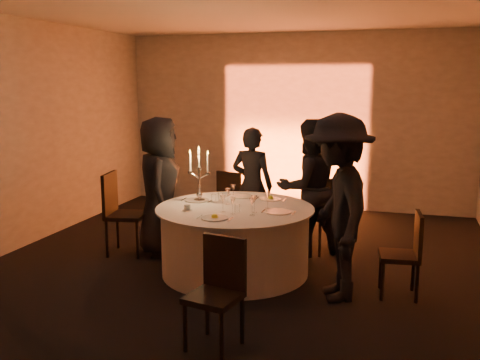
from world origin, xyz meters
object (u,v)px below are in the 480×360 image
(guest_back_left, at_px, (252,185))
(guest_right, at_px, (338,208))
(banquet_table, at_px, (235,240))
(coffee_cup, at_px, (187,208))
(chair_front, at_px, (218,286))
(candelabra, at_px, (199,182))
(chair_right, at_px, (407,250))
(chair_back_left, at_px, (233,198))
(guest_left, at_px, (160,186))
(chair_left, at_px, (119,208))
(chair_back_right, at_px, (329,210))
(guest_back_right, at_px, (308,188))

(guest_back_left, distance_m, guest_right, 2.08)
(banquet_table, distance_m, coffee_cup, 0.69)
(chair_front, xyz_separation_m, candelabra, (-0.88, 1.87, 0.49))
(chair_right, height_order, chair_front, chair_front)
(chair_back_left, relative_size, guest_left, 0.53)
(chair_left, xyz_separation_m, guest_left, (0.48, 0.17, 0.28))
(guest_right, xyz_separation_m, coffee_cup, (-1.66, 0.11, -0.14))
(coffee_cup, bearing_deg, banquet_table, 32.04)
(chair_right, height_order, coffee_cup, chair_right)
(chair_back_left, height_order, chair_right, chair_back_left)
(chair_right, xyz_separation_m, guest_right, (-0.69, -0.23, 0.45))
(coffee_cup, bearing_deg, chair_right, 2.90)
(chair_left, xyz_separation_m, chair_back_right, (2.55, 0.79, -0.03))
(chair_left, xyz_separation_m, chair_front, (1.99, -1.92, -0.08))
(banquet_table, xyz_separation_m, chair_front, (0.38, -1.69, 0.13))
(guest_back_right, height_order, coffee_cup, guest_back_right)
(chair_back_right, xyz_separation_m, coffee_cup, (-1.40, -1.31, 0.24))
(candelabra, bearing_deg, chair_back_left, 90.35)
(chair_back_right, height_order, chair_right, chair_back_right)
(chair_front, xyz_separation_m, coffee_cup, (-0.84, 1.40, 0.29))
(chair_back_left, xyz_separation_m, candelabra, (0.01, -1.35, 0.49))
(chair_left, height_order, coffee_cup, chair_left)
(banquet_table, height_order, candelabra, candelabra)
(chair_right, bearing_deg, chair_back_right, -147.21)
(chair_back_left, distance_m, candelabra, 1.44)
(banquet_table, distance_m, guest_left, 1.29)
(chair_back_right, distance_m, guest_left, 2.17)
(chair_back_right, bearing_deg, chair_left, -21.87)
(guest_right, distance_m, coffee_cup, 1.67)
(guest_back_left, distance_m, coffee_cup, 1.52)
(chair_left, height_order, guest_back_right, guest_back_right)
(guest_back_left, bearing_deg, guest_back_right, 166.91)
(guest_left, bearing_deg, coffee_cup, -156.65)
(chair_left, bearing_deg, chair_back_right, -82.23)
(chair_back_left, relative_size, chair_front, 1.01)
(guest_back_left, height_order, candelabra, guest_back_left)
(banquet_table, relative_size, candelabra, 2.71)
(guest_right, bearing_deg, chair_front, -50.98)
(chair_back_left, height_order, chair_front, chair_back_left)
(guest_back_left, height_order, guest_right, guest_right)
(banquet_table, relative_size, chair_back_right, 1.82)
(chair_front, distance_m, guest_right, 1.58)
(chair_left, height_order, candelabra, candelabra)
(banquet_table, xyz_separation_m, chair_right, (1.88, -0.17, 0.11))
(chair_right, distance_m, guest_right, 0.85)
(guest_right, relative_size, coffee_cup, 17.07)
(chair_right, xyz_separation_m, coffee_cup, (-2.35, -0.12, 0.31))
(guest_back_right, bearing_deg, guest_left, -21.05)
(chair_front, height_order, candelabra, candelabra)
(chair_front, distance_m, candelabra, 2.13)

